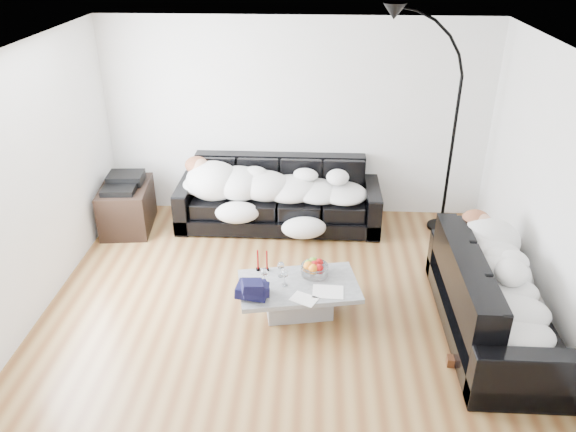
# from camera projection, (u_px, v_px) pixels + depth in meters

# --- Properties ---
(ground) EXTENTS (5.00, 5.00, 0.00)m
(ground) POSITION_uv_depth(u_px,v_px,m) (286.00, 305.00, 5.90)
(ground) COLOR brown
(ground) RESTS_ON ground
(wall_back) EXTENTS (5.00, 0.02, 2.60)m
(wall_back) POSITION_uv_depth(u_px,v_px,m) (296.00, 120.00, 7.29)
(wall_back) COLOR silver
(wall_back) RESTS_ON ground
(wall_left) EXTENTS (0.02, 4.50, 2.60)m
(wall_left) POSITION_uv_depth(u_px,v_px,m) (28.00, 187.00, 5.42)
(wall_left) COLOR silver
(wall_left) RESTS_ON ground
(wall_right) EXTENTS (0.02, 4.50, 2.60)m
(wall_right) POSITION_uv_depth(u_px,v_px,m) (556.00, 199.00, 5.18)
(wall_right) COLOR silver
(wall_right) RESTS_ON ground
(ceiling) EXTENTS (5.00, 5.00, 0.00)m
(ceiling) POSITION_uv_depth(u_px,v_px,m) (286.00, 53.00, 4.70)
(ceiling) COLOR white
(ceiling) RESTS_ON ground
(sofa_back) EXTENTS (2.62, 0.91, 0.86)m
(sofa_back) POSITION_uv_depth(u_px,v_px,m) (279.00, 195.00, 7.31)
(sofa_back) COLOR black
(sofa_back) RESTS_ON ground
(sofa_right) EXTENTS (0.90, 2.11, 0.85)m
(sofa_right) POSITION_uv_depth(u_px,v_px,m) (496.00, 296.00, 5.31)
(sofa_right) COLOR black
(sofa_right) RESTS_ON ground
(sleeper_back) EXTENTS (2.22, 0.77, 0.44)m
(sleeper_back) POSITION_uv_depth(u_px,v_px,m) (278.00, 181.00, 7.16)
(sleeper_back) COLOR silver
(sleeper_back) RESTS_ON sofa_back
(sleeper_right) EXTENTS (0.76, 1.81, 0.44)m
(sleeper_right) POSITION_uv_depth(u_px,v_px,m) (500.00, 277.00, 5.21)
(sleeper_right) COLOR silver
(sleeper_right) RESTS_ON sofa_right
(teal_cushion) EXTENTS (0.42, 0.38, 0.20)m
(teal_cushion) POSITION_uv_depth(u_px,v_px,m) (478.00, 235.00, 5.76)
(teal_cushion) COLOR #0E6642
(teal_cushion) RESTS_ON sofa_right
(coffee_table) EXTENTS (1.30, 0.90, 0.35)m
(coffee_table) POSITION_uv_depth(u_px,v_px,m) (299.00, 298.00, 5.71)
(coffee_table) COLOR #939699
(coffee_table) RESTS_ON ground
(fruit_bowl) EXTENTS (0.36, 0.36, 0.17)m
(fruit_bowl) POSITION_uv_depth(u_px,v_px,m) (315.00, 267.00, 5.75)
(fruit_bowl) COLOR white
(fruit_bowl) RESTS_ON coffee_table
(wine_glass_a) EXTENTS (0.09, 0.09, 0.17)m
(wine_glass_a) POSITION_uv_depth(u_px,v_px,m) (281.00, 269.00, 5.72)
(wine_glass_a) COLOR white
(wine_glass_a) RESTS_ON coffee_table
(wine_glass_b) EXTENTS (0.09, 0.09, 0.17)m
(wine_glass_b) POSITION_uv_depth(u_px,v_px,m) (264.00, 276.00, 5.60)
(wine_glass_b) COLOR white
(wine_glass_b) RESTS_ON coffee_table
(wine_glass_c) EXTENTS (0.08, 0.08, 0.18)m
(wine_glass_c) POSITION_uv_depth(u_px,v_px,m) (285.00, 278.00, 5.58)
(wine_glass_c) COLOR white
(wine_glass_c) RESTS_ON coffee_table
(candle_left) EXTENTS (0.05, 0.05, 0.24)m
(candle_left) POSITION_uv_depth(u_px,v_px,m) (258.00, 260.00, 5.80)
(candle_left) COLOR maroon
(candle_left) RESTS_ON coffee_table
(candle_right) EXTENTS (0.05, 0.05, 0.23)m
(candle_right) POSITION_uv_depth(u_px,v_px,m) (267.00, 261.00, 5.80)
(candle_right) COLOR maroon
(candle_right) RESTS_ON coffee_table
(newspaper_a) EXTENTS (0.31, 0.24, 0.01)m
(newspaper_a) POSITION_uv_depth(u_px,v_px,m) (328.00, 292.00, 5.51)
(newspaper_a) COLOR silver
(newspaper_a) RESTS_ON coffee_table
(newspaper_b) EXTENTS (0.30, 0.27, 0.01)m
(newspaper_b) POSITION_uv_depth(u_px,v_px,m) (304.00, 299.00, 5.40)
(newspaper_b) COLOR silver
(newspaper_b) RESTS_ON coffee_table
(navy_jacket) EXTENTS (0.34, 0.29, 0.16)m
(navy_jacket) POSITION_uv_depth(u_px,v_px,m) (251.00, 284.00, 5.35)
(navy_jacket) COLOR black
(navy_jacket) RESTS_ON coffee_table
(shoes) EXTENTS (0.50, 0.42, 0.10)m
(shoes) POSITION_uv_depth(u_px,v_px,m) (468.00, 357.00, 5.12)
(shoes) COLOR #472311
(shoes) RESTS_ON ground
(av_cabinet) EXTENTS (0.68, 0.92, 0.59)m
(av_cabinet) POSITION_uv_depth(u_px,v_px,m) (127.00, 207.00, 7.29)
(av_cabinet) COLOR black
(av_cabinet) RESTS_ON ground
(stereo) EXTENTS (0.46, 0.37, 0.13)m
(stereo) POSITION_uv_depth(u_px,v_px,m) (123.00, 181.00, 7.12)
(stereo) COLOR black
(stereo) RESTS_ON av_cabinet
(floor_lamp) EXTENTS (0.94, 0.50, 2.45)m
(floor_lamp) POSITION_uv_depth(u_px,v_px,m) (453.00, 139.00, 6.85)
(floor_lamp) COLOR black
(floor_lamp) RESTS_ON ground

